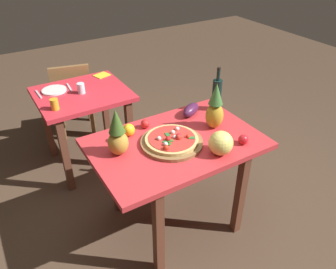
{
  "coord_description": "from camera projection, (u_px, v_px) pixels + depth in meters",
  "views": [
    {
      "loc": [
        -1.06,
        -1.64,
        2.1
      ],
      "look_at": [
        -0.04,
        0.04,
        0.82
      ],
      "focal_mm": 35.58,
      "sensor_mm": 36.0,
      "label": 1
    }
  ],
  "objects": [
    {
      "name": "bell_pepper",
      "position": [
        129.0,
        130.0,
        2.4
      ],
      "size": [
        0.09,
        0.09,
        0.09
      ],
      "primitive_type": "ellipsoid",
      "color": "yellow",
      "rests_on": "display_table"
    },
    {
      "name": "dining_chair",
      "position": [
        73.0,
        95.0,
        3.62
      ],
      "size": [
        0.48,
        0.48,
        0.85
      ],
      "rotation": [
        0.0,
        0.0,
        2.91
      ],
      "color": "olive",
      "rests_on": "ground_plane"
    },
    {
      "name": "dinner_plate",
      "position": [
        54.0,
        90.0,
        3.03
      ],
      "size": [
        0.22,
        0.22,
        0.02
      ],
      "primitive_type": "cylinder",
      "color": "white",
      "rests_on": "background_table"
    },
    {
      "name": "background_table",
      "position": [
        84.0,
        106.0,
        3.09
      ],
      "size": [
        0.81,
        0.72,
        0.77
      ],
      "color": "brown",
      "rests_on": "ground_plane"
    },
    {
      "name": "wine_bottle",
      "position": [
        217.0,
        94.0,
        2.67
      ],
      "size": [
        0.08,
        0.08,
        0.36
      ],
      "color": "black",
      "rests_on": "display_table"
    },
    {
      "name": "knife_utensil",
      "position": [
        69.0,
        87.0,
        3.09
      ],
      "size": [
        0.03,
        0.18,
        0.01
      ],
      "primitive_type": "cube",
      "rotation": [
        0.0,
        0.0,
        -0.07
      ],
      "color": "silver",
      "rests_on": "background_table"
    },
    {
      "name": "ground_plane",
      "position": [
        175.0,
        218.0,
        2.78
      ],
      "size": [
        10.0,
        10.0,
        0.0
      ],
      "primitive_type": "plane",
      "color": "#4C3828"
    },
    {
      "name": "tomato_at_corner",
      "position": [
        243.0,
        140.0,
        2.31
      ],
      "size": [
        0.07,
        0.07,
        0.07
      ],
      "primitive_type": "sphere",
      "color": "red",
      "rests_on": "display_table"
    },
    {
      "name": "melon",
      "position": [
        221.0,
        143.0,
        2.19
      ],
      "size": [
        0.16,
        0.16,
        0.16
      ],
      "primitive_type": "sphere",
      "color": "#F0DE69",
      "rests_on": "display_table"
    },
    {
      "name": "pineapple_right",
      "position": [
        215.0,
        108.0,
        2.43
      ],
      "size": [
        0.13,
        0.13,
        0.36
      ],
      "color": "#B08E26",
      "rests_on": "display_table"
    },
    {
      "name": "drinking_glass_water",
      "position": [
        81.0,
        88.0,
        2.97
      ],
      "size": [
        0.07,
        0.07,
        0.09
      ],
      "primitive_type": "cylinder",
      "color": "silver",
      "rests_on": "background_table"
    },
    {
      "name": "pizza_board",
      "position": [
        172.0,
        142.0,
        2.32
      ],
      "size": [
        0.44,
        0.44,
        0.02
      ],
      "primitive_type": "cylinder",
      "color": "olive",
      "rests_on": "display_table"
    },
    {
      "name": "drinking_glass_juice",
      "position": [
        54.0,
        104.0,
        2.72
      ],
      "size": [
        0.07,
        0.07,
        0.09
      ],
      "primitive_type": "cylinder",
      "color": "gold",
      "rests_on": "background_table"
    },
    {
      "name": "pineapple_left",
      "position": [
        117.0,
        135.0,
        2.15
      ],
      "size": [
        0.14,
        0.14,
        0.33
      ],
      "color": "#B88C34",
      "rests_on": "display_table"
    },
    {
      "name": "napkin_folded",
      "position": [
        102.0,
        75.0,
        3.33
      ],
      "size": [
        0.17,
        0.15,
        0.01
      ],
      "primitive_type": "cube",
      "rotation": [
        0.0,
        0.0,
        0.27
      ],
      "color": "yellow",
      "rests_on": "background_table"
    },
    {
      "name": "display_table",
      "position": [
        176.0,
        153.0,
        2.41
      ],
      "size": [
        1.2,
        0.8,
        0.77
      ],
      "color": "brown",
      "rests_on": "ground_plane"
    },
    {
      "name": "eggplant",
      "position": [
        191.0,
        110.0,
        2.64
      ],
      "size": [
        0.22,
        0.17,
        0.09
      ],
      "primitive_type": "ellipsoid",
      "rotation": [
        0.0,
        0.0,
        0.49
      ],
      "color": "#481B40",
      "rests_on": "display_table"
    },
    {
      "name": "tomato_by_bottle",
      "position": [
        117.0,
        137.0,
        2.33
      ],
      "size": [
        0.07,
        0.07,
        0.07
      ],
      "primitive_type": "sphere",
      "color": "red",
      "rests_on": "display_table"
    },
    {
      "name": "fork_utensil",
      "position": [
        39.0,
        94.0,
        2.97
      ],
      "size": [
        0.02,
        0.18,
        0.01
      ],
      "primitive_type": "cube",
      "rotation": [
        0.0,
        0.0,
        0.03
      ],
      "color": "silver",
      "rests_on": "background_table"
    },
    {
      "name": "tomato_beside_pepper",
      "position": [
        145.0,
        124.0,
        2.49
      ],
      "size": [
        0.07,
        0.07,
        0.07
      ],
      "primitive_type": "sphere",
      "color": "red",
      "rests_on": "display_table"
    },
    {
      "name": "pizza",
      "position": [
        172.0,
        139.0,
        2.3
      ],
      "size": [
        0.37,
        0.37,
        0.06
      ],
      "color": "tan",
      "rests_on": "pizza_board"
    }
  ]
}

